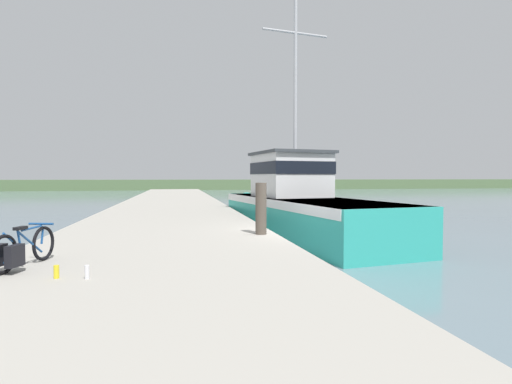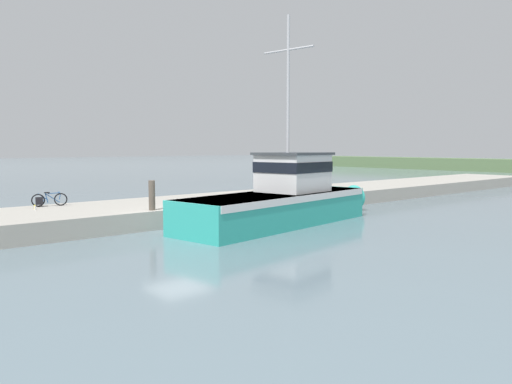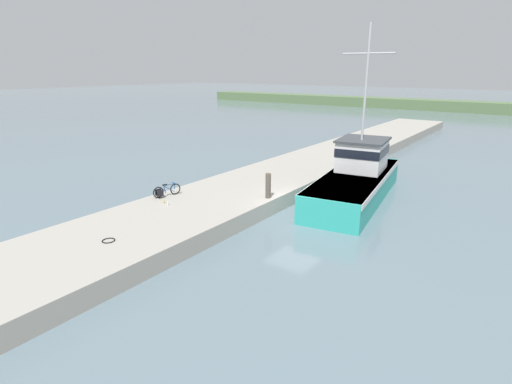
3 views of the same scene
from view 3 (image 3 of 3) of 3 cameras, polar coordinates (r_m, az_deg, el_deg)
The scene contains 8 objects.
ground_plane at distance 21.15m, azimuth 5.59°, elevation -3.45°, with size 320.00×320.00×0.00m, color slate.
dock_pier at distance 23.10m, azimuth -2.77°, elevation -0.47°, with size 5.79×80.00×0.86m, color #A39E93.
fishing_boat_main at distance 24.69m, azimuth 14.31°, elevation 2.09°, with size 4.79×13.00×9.86m.
bicycle_touring at distance 21.88m, azimuth -12.97°, elevation 0.12°, with size 0.69×1.57×0.68m.
mooring_post at distance 21.04m, azimuth 1.75°, elevation 0.90°, with size 0.29×0.29×1.34m, color #51473D.
hose_coil at distance 17.03m, azimuth -20.32°, elevation -6.52°, with size 0.52×0.52×0.04m, color black.
water_bottle_on_curb at distance 20.92m, azimuth -13.08°, elevation -1.28°, with size 0.08×0.08×0.19m, color yellow.
water_bottle_by_bike at distance 20.52m, azimuth -12.50°, elevation -1.59°, with size 0.07×0.07×0.20m, color silver.
Camera 3 is at (9.86, -17.19, 7.40)m, focal length 28.00 mm.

